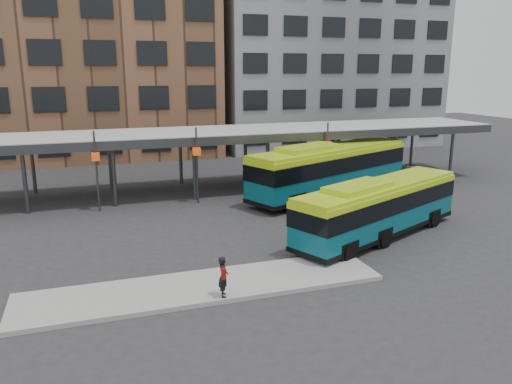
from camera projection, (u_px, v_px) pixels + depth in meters
ground at (303, 248)px, 23.76m from camera, size 120.00×120.00×0.00m
boarding_island at (204, 287)px, 19.28m from camera, size 14.00×3.00×0.18m
canopy at (228, 134)px, 34.65m from camera, size 40.00×6.53×4.80m
building_brick at (73, 40)px, 47.46m from camera, size 26.00×14.00×22.00m
building_grey at (320, 53)px, 55.76m from camera, size 24.00×14.00×20.00m
bus_front at (379, 207)px, 24.90m from camera, size 10.98×6.65×3.03m
bus_rear at (330, 168)px, 33.18m from camera, size 13.03×7.63×3.58m
pedestrian at (223, 276)px, 18.10m from camera, size 0.46×0.64×1.54m
bike_rack at (389, 173)px, 38.60m from camera, size 5.40×1.68×1.02m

